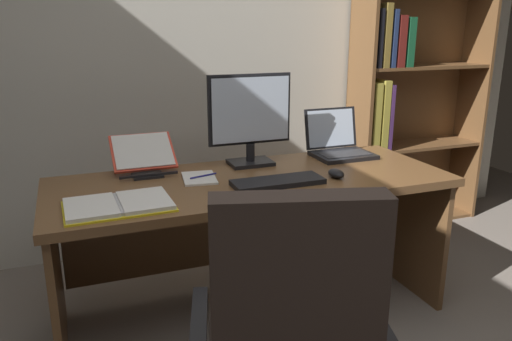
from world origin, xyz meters
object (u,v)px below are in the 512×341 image
object	(u,v)px
reading_stand_with_book	(144,155)
open_binder	(118,205)
computer_mouse	(336,173)
notepad	(199,178)
monitor	(250,120)
keyboard	(278,182)
bookshelf	(406,69)
desk	(247,210)
laptop	(339,146)
pen	(203,176)

from	to	relation	value
reading_stand_with_book	open_binder	distance (m)	0.52
computer_mouse	notepad	xyz separation A→B (m)	(-0.61, 0.21, -0.02)
monitor	keyboard	world-z (taller)	monitor
computer_mouse	bookshelf	bearing A→B (deg)	41.51
desk	notepad	size ratio (longest dim) A/B	8.95
monitor	laptop	distance (m)	0.55
computer_mouse	pen	world-z (taller)	computer_mouse
open_binder	notepad	xyz separation A→B (m)	(0.40, 0.26, -0.01)
monitor	notepad	xyz separation A→B (m)	(-0.31, -0.16, -0.23)
desk	bookshelf	size ratio (longest dim) A/B	0.83
reading_stand_with_book	open_binder	xyz separation A→B (m)	(-0.18, -0.48, -0.07)
bookshelf	notepad	bearing A→B (deg)	-156.40
monitor	computer_mouse	world-z (taller)	monitor
bookshelf	monitor	size ratio (longest dim) A/B	4.88
reading_stand_with_book	pen	bearing A→B (deg)	-43.31
pen	open_binder	bearing A→B (deg)	-148.46
bookshelf	monitor	world-z (taller)	bookshelf
monitor	computer_mouse	bearing A→B (deg)	-50.52
desk	computer_mouse	distance (m)	0.48
desk	computer_mouse	world-z (taller)	computer_mouse
keyboard	computer_mouse	bearing A→B (deg)	0.00
laptop	desk	bearing A→B (deg)	-165.11
notepad	monitor	bearing A→B (deg)	26.98
notepad	pen	size ratio (longest dim) A/B	1.50
open_binder	pen	bearing A→B (deg)	29.73
notepad	laptop	bearing A→B (deg)	11.04
notepad	pen	bearing A→B (deg)	0.00
desk	notepad	bearing A→B (deg)	-179.08
monitor	computer_mouse	xyz separation A→B (m)	(0.30, -0.36, -0.21)
bookshelf	reading_stand_with_book	size ratio (longest dim) A/B	7.47
desk	laptop	bearing A→B (deg)	14.89
bookshelf	notepad	xyz separation A→B (m)	(-1.67, -0.73, -0.39)
laptop	monitor	bearing A→B (deg)	-179.56
laptop	computer_mouse	distance (m)	0.43
open_binder	keyboard	bearing A→B (deg)	2.23
keyboard	notepad	distance (m)	0.37
bookshelf	keyboard	size ratio (longest dim) A/B	5.38
keyboard	pen	world-z (taller)	keyboard
monitor	reading_stand_with_book	world-z (taller)	monitor
bookshelf	keyboard	world-z (taller)	bookshelf
bookshelf	laptop	world-z (taller)	bookshelf
notepad	pen	world-z (taller)	pen
bookshelf	computer_mouse	size ratio (longest dim) A/B	21.75
desk	pen	size ratio (longest dim) A/B	13.42
bookshelf	computer_mouse	distance (m)	1.46
keyboard	pen	distance (m)	0.36
desk	reading_stand_with_book	size ratio (longest dim) A/B	6.21
laptop	notepad	xyz separation A→B (m)	(-0.84, -0.16, -0.05)
computer_mouse	notepad	bearing A→B (deg)	161.49
bookshelf	pen	world-z (taller)	bookshelf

